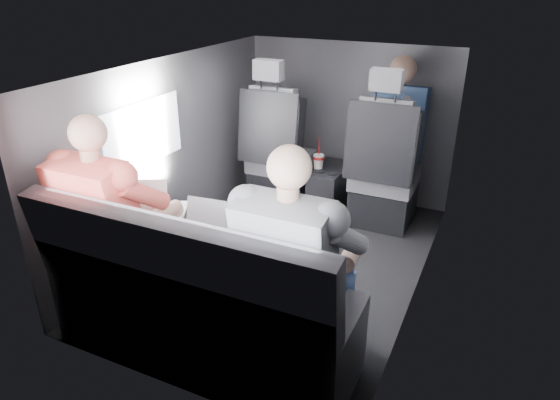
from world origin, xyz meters
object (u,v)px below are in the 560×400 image
at_px(laptop_black, 308,245).
at_px(passenger_front_right, 397,125).
at_px(center_console, 329,190).
at_px(front_seat_right, 383,178).
at_px(laptop_white, 149,208).
at_px(passenger_rear_left, 118,222).
at_px(front_seat_left, 279,161).
at_px(soda_cup, 318,161).
at_px(passenger_rear_right, 298,267).
at_px(rear_bench, 199,309).
at_px(laptop_silver, 231,231).

bearing_deg(laptop_black, passenger_front_right, 89.83).
bearing_deg(center_console, front_seat_right, -5.07).
height_order(laptop_white, passenger_rear_left, passenger_rear_left).
xyz_separation_m(front_seat_left, passenger_front_right, (0.92, 0.26, 0.36)).
bearing_deg(passenger_front_right, front_seat_left, -164.29).
height_order(center_console, soda_cup, soda_cup).
bearing_deg(front_seat_left, passenger_rear_right, -62.33).
relative_size(front_seat_left, rear_bench, 0.79).
bearing_deg(front_seat_left, passenger_rear_left, -93.38).
relative_size(rear_bench, passenger_front_right, 1.84).
bearing_deg(soda_cup, laptop_black, -70.84).
relative_size(passenger_rear_left, passenger_front_right, 1.44).
distance_m(rear_bench, passenger_front_right, 2.26).
bearing_deg(laptop_white, soda_cup, 74.28).
relative_size(front_seat_right, laptop_silver, 3.24).
height_order(passenger_rear_left, passenger_rear_right, passenger_rear_left).
bearing_deg(passenger_front_right, passenger_rear_right, -89.16).
relative_size(center_console, passenger_front_right, 0.55).
distance_m(rear_bench, passenger_rear_right, 0.61).
xyz_separation_m(soda_cup, laptop_silver, (0.12, -1.60, 0.17)).
bearing_deg(laptop_silver, laptop_white, 175.68).
xyz_separation_m(soda_cup, laptop_black, (0.54, -1.56, 0.16)).
relative_size(passenger_rear_left, passenger_rear_right, 1.00).
relative_size(rear_bench, passenger_rear_right, 1.28).
height_order(laptop_silver, laptop_black, laptop_silver).
xyz_separation_m(front_seat_right, passenger_front_right, (0.02, 0.26, 0.36)).
relative_size(laptop_white, passenger_rear_right, 0.36).
height_order(laptop_silver, passenger_front_right, passenger_front_right).
bearing_deg(center_console, laptop_silver, -88.55).
bearing_deg(front_seat_right, laptop_white, -121.34).
xyz_separation_m(center_console, laptop_white, (-0.52, -1.63, 0.43)).
height_order(front_seat_right, soda_cup, front_seat_right).
bearing_deg(laptop_white, front_seat_right, 58.66).
distance_m(center_console, laptop_black, 1.75).
height_order(front_seat_right, laptop_silver, front_seat_right).
bearing_deg(front_seat_right, passenger_rear_left, -119.12).
xyz_separation_m(soda_cup, laptop_white, (-0.44, -1.56, 0.17)).
height_order(front_seat_left, soda_cup, front_seat_left).
relative_size(laptop_silver, passenger_front_right, 0.45).
bearing_deg(passenger_front_right, passenger_rear_left, -116.38).
bearing_deg(center_console, soda_cup, -138.60).
xyz_separation_m(front_seat_right, laptop_white, (-0.97, -1.59, 0.24)).
xyz_separation_m(center_console, passenger_rear_left, (-0.56, -1.85, 0.44)).
bearing_deg(passenger_front_right, front_seat_right, -93.85).
bearing_deg(rear_bench, passenger_rear_right, 10.78).
height_order(center_console, laptop_black, laptop_black).
relative_size(center_console, passenger_rear_right, 0.38).
bearing_deg(laptop_white, passenger_front_right, 61.93).
bearing_deg(passenger_front_right, laptop_white, -118.07).
bearing_deg(laptop_silver, passenger_rear_left, -163.73).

